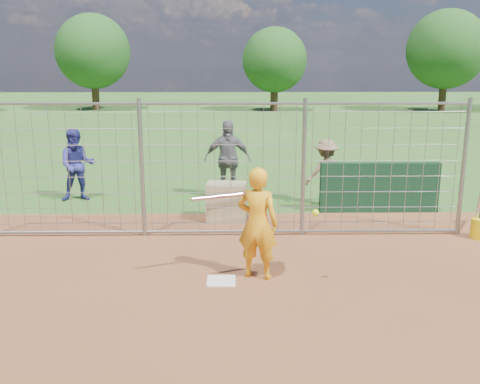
{
  "coord_description": "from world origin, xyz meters",
  "views": [
    {
      "loc": [
        0.16,
        -7.73,
        3.25
      ],
      "look_at": [
        0.3,
        0.8,
        1.15
      ],
      "focal_mm": 40.0,
      "sensor_mm": 36.0,
      "label": 1
    }
  ],
  "objects_px": {
    "batter": "(258,223)",
    "equipment_bin": "(227,202)",
    "bystander_c": "(326,172)",
    "bucket_with_bats": "(480,226)",
    "bystander_a": "(77,165)",
    "bystander_b": "(227,159)"
  },
  "relations": [
    {
      "from": "batter",
      "to": "bucket_with_bats",
      "type": "bearing_deg",
      "value": -137.7
    },
    {
      "from": "bystander_a",
      "to": "bystander_c",
      "type": "relative_size",
      "value": 1.13
    },
    {
      "from": "bystander_b",
      "to": "equipment_bin",
      "type": "xyz_separation_m",
      "value": [
        -0.01,
        -1.89,
        -0.55
      ]
    },
    {
      "from": "batter",
      "to": "bystander_b",
      "type": "relative_size",
      "value": 0.91
    },
    {
      "from": "batter",
      "to": "equipment_bin",
      "type": "bearing_deg",
      "value": -61.06
    },
    {
      "from": "bystander_c",
      "to": "equipment_bin",
      "type": "relative_size",
      "value": 1.89
    },
    {
      "from": "bystander_a",
      "to": "bucket_with_bats",
      "type": "relative_size",
      "value": 1.76
    },
    {
      "from": "bystander_a",
      "to": "bucket_with_bats",
      "type": "distance_m",
      "value": 8.84
    },
    {
      "from": "batter",
      "to": "bystander_a",
      "type": "xyz_separation_m",
      "value": [
        -4.03,
        4.75,
        -0.01
      ]
    },
    {
      "from": "batter",
      "to": "equipment_bin",
      "type": "xyz_separation_m",
      "value": [
        -0.5,
        3.01,
        -0.47
      ]
    },
    {
      "from": "batter",
      "to": "bystander_b",
      "type": "height_order",
      "value": "bystander_b"
    },
    {
      "from": "bystander_c",
      "to": "bucket_with_bats",
      "type": "relative_size",
      "value": 1.55
    },
    {
      "from": "batter",
      "to": "equipment_bin",
      "type": "relative_size",
      "value": 2.17
    },
    {
      "from": "bystander_c",
      "to": "bystander_b",
      "type": "bearing_deg",
      "value": -34.45
    },
    {
      "from": "batter",
      "to": "bystander_c",
      "type": "height_order",
      "value": "batter"
    },
    {
      "from": "batter",
      "to": "bystander_a",
      "type": "relative_size",
      "value": 1.01
    },
    {
      "from": "batter",
      "to": "bystander_c",
      "type": "bearing_deg",
      "value": -92.9
    },
    {
      "from": "bystander_c",
      "to": "bucket_with_bats",
      "type": "bearing_deg",
      "value": 114.89
    },
    {
      "from": "batter",
      "to": "bucket_with_bats",
      "type": "height_order",
      "value": "batter"
    },
    {
      "from": "bystander_b",
      "to": "bucket_with_bats",
      "type": "xyz_separation_m",
      "value": [
        4.76,
        -3.11,
        -0.71
      ]
    },
    {
      "from": "bystander_a",
      "to": "equipment_bin",
      "type": "relative_size",
      "value": 2.14
    },
    {
      "from": "bystander_c",
      "to": "bucket_with_bats",
      "type": "height_order",
      "value": "bystander_c"
    }
  ]
}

